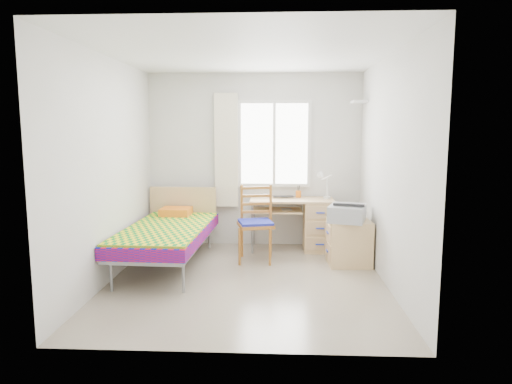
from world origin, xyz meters
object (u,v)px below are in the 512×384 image
(bed, at_px, (168,232))
(cabinet, at_px, (349,243))
(chair, at_px, (256,219))
(printer, at_px, (347,213))
(desk, at_px, (313,222))

(bed, height_order, cabinet, bed)
(chair, xyz_separation_m, printer, (1.19, -0.19, 0.13))
(bed, distance_m, desk, 2.13)
(desk, bearing_deg, cabinet, -61.02)
(chair, relative_size, cabinet, 1.74)
(cabinet, bearing_deg, desk, 116.65)
(chair, distance_m, cabinet, 1.26)
(desk, height_order, chair, chair)
(chair, bearing_deg, bed, 179.80)
(chair, bearing_deg, desk, 21.18)
(desk, distance_m, printer, 0.90)
(cabinet, bearing_deg, chair, 170.36)
(desk, distance_m, chair, 1.01)
(cabinet, xyz_separation_m, printer, (-0.04, -0.04, 0.40))
(bed, bearing_deg, cabinet, 5.23)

